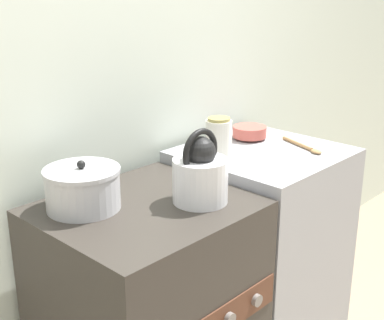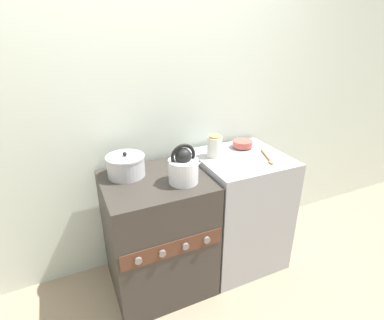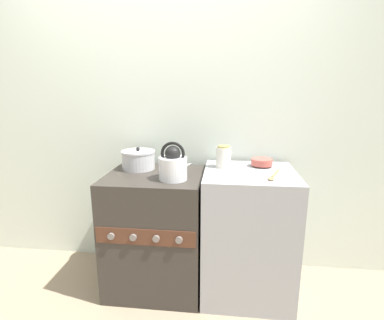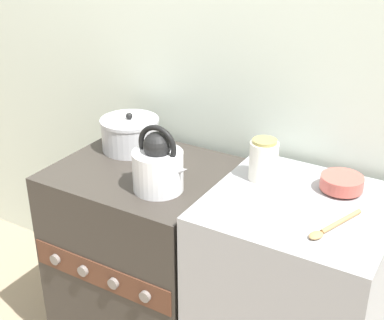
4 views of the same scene
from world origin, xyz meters
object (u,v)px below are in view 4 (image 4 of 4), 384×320
object	(u,v)px
storage_jar	(264,160)
stove	(146,257)
kettle	(158,165)
cooking_pot	(130,134)
enamel_bowl	(342,183)

from	to	relation	value
storage_jar	stove	bearing A→B (deg)	-168.80
stove	kettle	xyz separation A→B (m)	(0.15, -0.11, 0.53)
kettle	cooking_pot	distance (m)	0.39
kettle	stove	bearing A→B (deg)	145.24
cooking_pot	stove	bearing A→B (deg)	-41.05
kettle	enamel_bowl	distance (m)	0.66
stove	enamel_bowl	size ratio (longest dim) A/B	5.75
kettle	enamel_bowl	xyz separation A→B (m)	(0.60, 0.26, -0.03)
enamel_bowl	storage_jar	size ratio (longest dim) A/B	0.96
stove	cooking_pot	bearing A→B (deg)	138.95
enamel_bowl	storage_jar	distance (m)	0.29
cooking_pot	kettle	bearing A→B (deg)	-38.02
kettle	storage_jar	xyz separation A→B (m)	(0.33, 0.20, 0.02)
storage_jar	kettle	bearing A→B (deg)	-148.25
kettle	cooking_pot	bearing A→B (deg)	141.98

